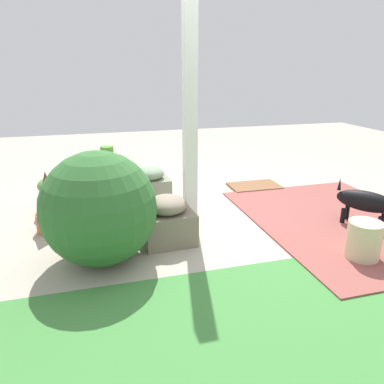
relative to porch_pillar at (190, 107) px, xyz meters
The scene contains 12 objects.
ground_plane 1.28m from the porch_pillar, 169.75° to the right, with size 12.00×12.00×0.00m, color #B0A696.
brick_path 2.02m from the porch_pillar, 166.87° to the left, with size 1.80×2.40×0.02m, color #944D47.
porch_pillar is the anchor object (origin of this frame).
stone_planter_nearest 1.26m from the porch_pillar, 67.08° to the right, with size 0.46×0.40×0.46m.
stone_planter_mid 1.09m from the porch_pillar, 45.30° to the left, with size 0.50×0.46×0.46m.
round_shrub 1.29m from the porch_pillar, 29.73° to the left, with size 0.95×0.95×0.95m, color #31672F.
terracotta_pot_broad 1.84m from the porch_pillar, 28.67° to the right, with size 0.34×0.34×0.42m.
terracotta_pot_spiky 1.68m from the porch_pillar, ahead, with size 0.29×0.29×0.62m.
terracotta_pot_tall 1.63m from the porch_pillar, 54.82° to the right, with size 0.28×0.28×0.66m.
dog 2.05m from the porch_pillar, 162.20° to the left, with size 0.52×0.65×0.49m.
ceramic_urn 1.95m from the porch_pillar, 138.39° to the left, with size 0.28×0.28×0.34m, color beige.
doormat 1.96m from the porch_pillar, 140.15° to the right, with size 0.68×0.43×0.03m, color brown.
Camera 1 is at (1.32, 3.48, 1.57)m, focal length 34.37 mm.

